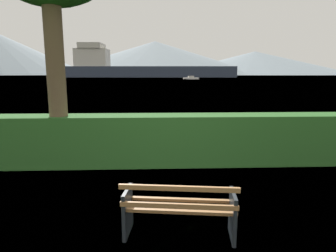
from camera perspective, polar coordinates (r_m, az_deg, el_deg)
ground_plane at (r=4.55m, az=2.19°, el=-20.29°), size 1400.00×1400.00×0.00m
water_surface at (r=310.11m, az=-2.44°, el=9.68°), size 620.00×620.00×0.00m
park_bench at (r=4.30m, az=2.20°, el=-15.82°), size 1.64×0.76×0.87m
hedge_row at (r=7.52m, az=0.12°, el=-2.67°), size 12.53×0.85×1.27m
cargo_ship_large at (r=191.27m, az=-6.51°, el=11.12°), size 110.42×22.27×20.96m
fishing_boat_near at (r=124.09m, az=4.47°, el=9.26°), size 6.59×3.23×1.44m
distant_hills at (r=588.20m, az=-10.56°, el=13.05°), size 880.78×409.40×84.83m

